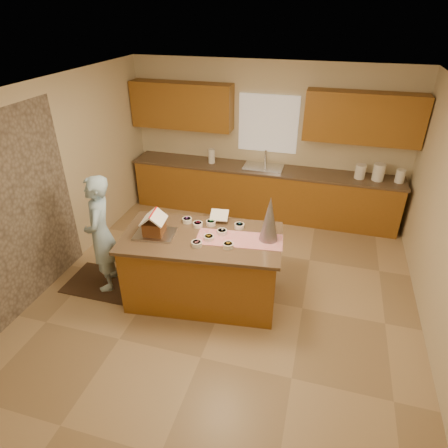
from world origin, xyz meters
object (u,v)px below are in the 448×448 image
(boy, at_px, (101,234))
(gingerbread_house, at_px, (154,225))
(tinsel_tree, at_px, (270,219))
(island_base, at_px, (203,269))

(boy, xyz_separation_m, gingerbread_house, (0.81, -0.02, 0.28))
(tinsel_tree, bearing_deg, island_base, -169.52)
(island_base, distance_m, boy, 1.43)
(boy, distance_m, gingerbread_house, 0.85)
(tinsel_tree, xyz_separation_m, boy, (-2.19, -0.25, -0.43))
(tinsel_tree, relative_size, boy, 0.35)
(tinsel_tree, height_order, gingerbread_house, tinsel_tree)
(island_base, bearing_deg, tinsel_tree, 3.67)
(tinsel_tree, height_order, boy, boy)
(tinsel_tree, bearing_deg, boy, -173.41)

